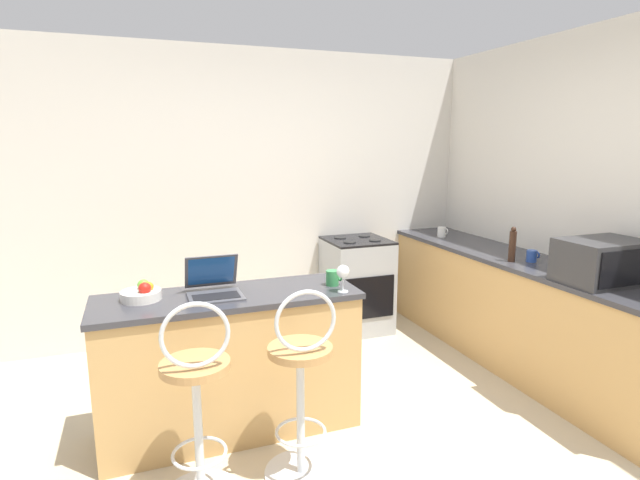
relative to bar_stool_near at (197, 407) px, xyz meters
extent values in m
plane|color=#BCAD8E|center=(0.83, -0.10, -0.51)|extent=(20.00, 20.00, 0.00)
cube|color=silver|center=(0.83, 2.22, 0.79)|extent=(12.00, 0.06, 2.60)
cube|color=tan|center=(0.27, 0.58, -0.09)|extent=(1.54, 0.51, 0.85)
cube|color=#333338|center=(0.27, 0.58, 0.35)|extent=(1.57, 0.54, 0.03)
cube|color=tan|center=(2.60, 0.80, -0.09)|extent=(0.57, 2.79, 0.85)
cube|color=#333338|center=(2.60, 0.80, 0.35)|extent=(0.60, 2.82, 0.03)
cylinder|color=silver|center=(0.00, 0.02, -0.15)|extent=(0.04, 0.04, 0.70)
torus|color=silver|center=(0.00, 0.02, -0.26)|extent=(0.28, 0.28, 0.02)
cylinder|color=#B7844C|center=(0.00, 0.02, 0.21)|extent=(0.34, 0.34, 0.04)
torus|color=silver|center=(0.00, -0.08, 0.40)|extent=(0.32, 0.02, 0.32)
cylinder|color=silver|center=(0.53, 0.02, -0.50)|extent=(0.40, 0.40, 0.02)
cylinder|color=silver|center=(0.53, 0.02, -0.15)|extent=(0.04, 0.04, 0.70)
torus|color=silver|center=(0.53, 0.02, -0.26)|extent=(0.28, 0.28, 0.02)
cylinder|color=#B7844C|center=(0.53, 0.02, 0.21)|extent=(0.34, 0.34, 0.04)
torus|color=silver|center=(0.53, -0.08, 0.40)|extent=(0.32, 0.02, 0.32)
cube|color=#47474C|center=(0.19, 0.55, 0.38)|extent=(0.31, 0.25, 0.01)
cube|color=black|center=(0.19, 0.54, 0.38)|extent=(0.27, 0.14, 0.00)
cube|color=#47474C|center=(0.19, 0.70, 0.49)|extent=(0.31, 0.12, 0.22)
cube|color=#19478C|center=(0.19, 0.69, 0.50)|extent=(0.28, 0.10, 0.18)
cube|color=#2D2D30|center=(2.58, 0.01, 0.51)|extent=(0.53, 0.37, 0.28)
cube|color=black|center=(2.53, -0.18, 0.51)|extent=(0.37, 0.01, 0.23)
cube|color=#9EA3A8|center=(1.71, 1.89, -0.08)|extent=(0.57, 0.57, 0.86)
cube|color=black|center=(1.71, 1.60, -0.12)|extent=(0.48, 0.01, 0.39)
cube|color=black|center=(1.71, 1.89, 0.36)|extent=(0.57, 0.57, 0.02)
cylinder|color=black|center=(1.58, 1.78, 0.37)|extent=(0.11, 0.11, 0.01)
cylinder|color=black|center=(1.84, 1.78, 0.37)|extent=(0.11, 0.11, 0.01)
cylinder|color=black|center=(1.58, 2.00, 0.37)|extent=(0.11, 0.11, 0.01)
cylinder|color=black|center=(1.84, 2.00, 0.37)|extent=(0.11, 0.11, 0.01)
cylinder|color=silver|center=(0.93, 0.39, 0.37)|extent=(0.07, 0.07, 0.00)
cylinder|color=silver|center=(0.93, 0.39, 0.42)|extent=(0.01, 0.01, 0.09)
sphere|color=silver|center=(0.93, 0.39, 0.50)|extent=(0.08, 0.08, 0.08)
cylinder|color=silver|center=(-0.22, 0.65, 0.40)|extent=(0.23, 0.23, 0.05)
sphere|color=red|center=(-0.20, 0.62, 0.45)|extent=(0.07, 0.07, 0.07)
sphere|color=orange|center=(-0.18, 0.66, 0.44)|extent=(0.06, 0.06, 0.06)
sphere|color=#66B233|center=(-0.21, 0.69, 0.45)|extent=(0.07, 0.07, 0.07)
cylinder|color=#331E14|center=(2.44, 0.67, 0.49)|extent=(0.05, 0.05, 0.23)
sphere|color=#331E14|center=(2.44, 0.67, 0.62)|extent=(0.04, 0.04, 0.04)
cylinder|color=white|center=(2.51, 1.71, 0.42)|extent=(0.08, 0.08, 0.10)
torus|color=white|center=(2.57, 1.71, 0.42)|extent=(0.01, 0.06, 0.06)
cylinder|color=#338447|center=(0.92, 0.55, 0.42)|extent=(0.08, 0.08, 0.10)
torus|color=#338447|center=(0.98, 0.55, 0.42)|extent=(0.01, 0.06, 0.06)
cylinder|color=#2D51AD|center=(2.58, 0.62, 0.41)|extent=(0.08, 0.08, 0.09)
torus|color=#2D51AD|center=(2.63, 0.62, 0.42)|extent=(0.01, 0.06, 0.06)
camera|label=1|loc=(-0.21, -2.29, 1.27)|focal=28.00mm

